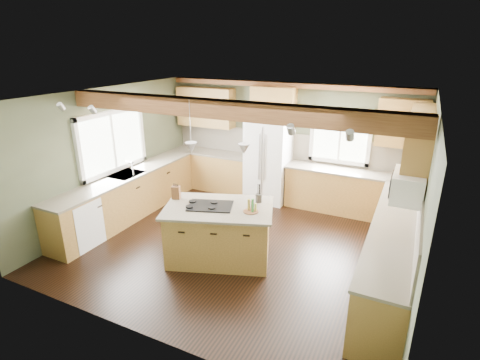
% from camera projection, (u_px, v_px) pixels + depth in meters
% --- Properties ---
extents(floor, '(5.60, 5.60, 0.00)m').
position_uv_depth(floor, '(238.00, 244.00, 6.67)').
color(floor, black).
rests_on(floor, ground).
extents(ceiling, '(5.60, 5.60, 0.00)m').
position_uv_depth(ceiling, '(238.00, 96.00, 5.78)').
color(ceiling, silver).
rests_on(ceiling, wall_back).
extents(wall_back, '(5.60, 0.00, 5.60)m').
position_uv_depth(wall_back, '(288.00, 142.00, 8.34)').
color(wall_back, '#3F4531').
rests_on(wall_back, ground).
extents(wall_left, '(0.00, 5.00, 5.00)m').
position_uv_depth(wall_left, '(111.00, 154.00, 7.37)').
color(wall_left, '#3F4531').
rests_on(wall_left, ground).
extents(wall_right, '(0.00, 5.00, 5.00)m').
position_uv_depth(wall_right, '(423.00, 205.00, 5.08)').
color(wall_right, '#3F4531').
rests_on(wall_right, ground).
extents(ceiling_beam, '(5.55, 0.26, 0.26)m').
position_uv_depth(ceiling_beam, '(222.00, 109.00, 5.37)').
color(ceiling_beam, '#4D2816').
rests_on(ceiling_beam, ceiling).
extents(soffit_trim, '(5.55, 0.20, 0.10)m').
position_uv_depth(soffit_trim, '(289.00, 85.00, 7.83)').
color(soffit_trim, '#4D2816').
rests_on(soffit_trim, ceiling).
extents(backsplash_back, '(5.58, 0.03, 0.58)m').
position_uv_depth(backsplash_back, '(287.00, 146.00, 8.36)').
color(backsplash_back, brown).
rests_on(backsplash_back, wall_back).
extents(backsplash_right, '(0.03, 3.70, 0.58)m').
position_uv_depth(backsplash_right, '(421.00, 209.00, 5.16)').
color(backsplash_right, brown).
rests_on(backsplash_right, wall_right).
extents(base_cab_back_left, '(2.02, 0.60, 0.88)m').
position_uv_depth(base_cab_back_left, '(212.00, 171.00, 9.11)').
color(base_cab_back_left, brown).
rests_on(base_cab_back_left, floor).
extents(counter_back_left, '(2.06, 0.64, 0.04)m').
position_uv_depth(counter_back_left, '(212.00, 153.00, 8.96)').
color(counter_back_left, '#443C32').
rests_on(counter_back_left, base_cab_back_left).
extents(base_cab_back_right, '(2.62, 0.60, 0.88)m').
position_uv_depth(base_cab_back_right, '(349.00, 193.00, 7.77)').
color(base_cab_back_right, brown).
rests_on(base_cab_back_right, floor).
extents(counter_back_right, '(2.66, 0.64, 0.04)m').
position_uv_depth(counter_back_right, '(351.00, 172.00, 7.61)').
color(counter_back_right, '#443C32').
rests_on(counter_back_right, base_cab_back_right).
extents(base_cab_left, '(0.60, 3.70, 0.88)m').
position_uv_depth(base_cab_left, '(129.00, 196.00, 7.59)').
color(base_cab_left, brown).
rests_on(base_cab_left, floor).
extents(counter_left, '(0.64, 3.74, 0.04)m').
position_uv_depth(counter_left, '(127.00, 175.00, 7.43)').
color(counter_left, '#443C32').
rests_on(counter_left, base_cab_left).
extents(base_cab_right, '(0.60, 3.70, 0.88)m').
position_uv_depth(base_cab_right, '(391.00, 253.00, 5.54)').
color(base_cab_right, brown).
rests_on(base_cab_right, floor).
extents(counter_right, '(0.64, 3.74, 0.04)m').
position_uv_depth(counter_right, '(395.00, 225.00, 5.38)').
color(counter_right, '#443C32').
rests_on(counter_right, base_cab_right).
extents(upper_cab_back_left, '(1.40, 0.35, 0.90)m').
position_uv_depth(upper_cab_back_left, '(206.00, 107.00, 8.78)').
color(upper_cab_back_left, brown).
rests_on(upper_cab_back_left, wall_back).
extents(upper_cab_over_fridge, '(0.96, 0.35, 0.70)m').
position_uv_depth(upper_cab_over_fridge, '(273.00, 103.00, 8.02)').
color(upper_cab_over_fridge, brown).
rests_on(upper_cab_over_fridge, wall_back).
extents(upper_cab_right, '(0.35, 2.20, 0.90)m').
position_uv_depth(upper_cab_right, '(419.00, 142.00, 5.69)').
color(upper_cab_right, brown).
rests_on(upper_cab_right, wall_right).
extents(upper_cab_back_corner, '(0.90, 0.35, 0.90)m').
position_uv_depth(upper_cab_back_corner, '(402.00, 123.00, 7.02)').
color(upper_cab_back_corner, brown).
rests_on(upper_cab_back_corner, wall_back).
extents(window_left, '(0.04, 1.60, 1.05)m').
position_uv_depth(window_left, '(112.00, 142.00, 7.32)').
color(window_left, white).
rests_on(window_left, wall_left).
extents(window_back, '(1.10, 0.04, 1.00)m').
position_uv_depth(window_back, '(340.00, 136.00, 7.76)').
color(window_back, white).
rests_on(window_back, wall_back).
extents(sink, '(0.50, 0.65, 0.03)m').
position_uv_depth(sink, '(127.00, 175.00, 7.43)').
color(sink, '#262628').
rests_on(sink, counter_left).
extents(faucet, '(0.02, 0.02, 0.28)m').
position_uv_depth(faucet, '(133.00, 169.00, 7.31)').
color(faucet, '#B2B2B7').
rests_on(faucet, sink).
extents(dishwasher, '(0.60, 0.60, 0.84)m').
position_uv_depth(dishwasher, '(78.00, 223.00, 6.49)').
color(dishwasher, white).
rests_on(dishwasher, floor).
extents(oven, '(0.60, 0.72, 0.84)m').
position_uv_depth(oven, '(380.00, 305.00, 4.45)').
color(oven, white).
rests_on(oven, floor).
extents(microwave, '(0.40, 0.70, 0.38)m').
position_uv_depth(microwave, '(408.00, 186.00, 5.04)').
color(microwave, white).
rests_on(microwave, wall_right).
extents(pendant_left, '(0.18, 0.18, 0.16)m').
position_uv_depth(pendant_left, '(191.00, 148.00, 5.65)').
color(pendant_left, '#B2B2B7').
rests_on(pendant_left, ceiling).
extents(pendant_right, '(0.18, 0.18, 0.16)m').
position_uv_depth(pendant_right, '(244.00, 149.00, 5.57)').
color(pendant_right, '#B2B2B7').
rests_on(pendant_right, ceiling).
extents(refrigerator, '(0.90, 0.74, 1.80)m').
position_uv_depth(refrigerator, '(268.00, 161.00, 8.28)').
color(refrigerator, white).
rests_on(refrigerator, floor).
extents(island, '(1.84, 1.47, 0.88)m').
position_uv_depth(island, '(219.00, 234.00, 6.10)').
color(island, brown).
rests_on(island, floor).
extents(island_top, '(1.98, 1.60, 0.04)m').
position_uv_depth(island_top, '(219.00, 208.00, 5.94)').
color(island_top, '#443C32').
rests_on(island_top, island).
extents(cooktop, '(0.81, 0.67, 0.02)m').
position_uv_depth(cooktop, '(210.00, 206.00, 5.95)').
color(cooktop, black).
rests_on(cooktop, island_top).
extents(knife_block, '(0.16, 0.14, 0.22)m').
position_uv_depth(knife_block, '(176.00, 192.00, 6.21)').
color(knife_block, brown).
rests_on(knife_block, island_top).
extents(utensil_crock, '(0.15, 0.15, 0.14)m').
position_uv_depth(utensil_crock, '(259.00, 198.00, 6.09)').
color(utensil_crock, '#39322E').
rests_on(utensil_crock, island_top).
extents(bottle_tray, '(0.24, 0.24, 0.21)m').
position_uv_depth(bottle_tray, '(251.00, 205.00, 5.72)').
color(bottle_tray, brown).
rests_on(bottle_tray, island_top).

